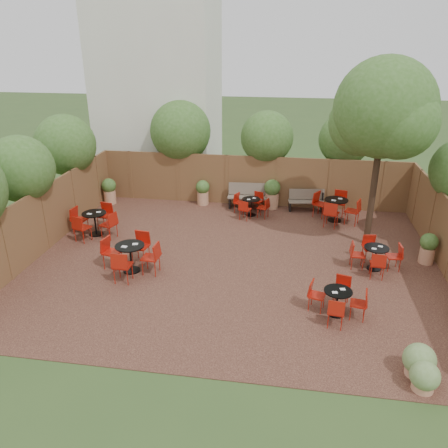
# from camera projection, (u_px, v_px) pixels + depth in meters

# --- Properties ---
(ground) EXTENTS (80.00, 80.00, 0.00)m
(ground) POSITION_uv_depth(u_px,v_px,m) (235.00, 262.00, 13.31)
(ground) COLOR #354F23
(ground) RESTS_ON ground
(courtyard_paving) EXTENTS (12.00, 10.00, 0.02)m
(courtyard_paving) POSITION_uv_depth(u_px,v_px,m) (235.00, 261.00, 13.31)
(courtyard_paving) COLOR #361D16
(courtyard_paving) RESTS_ON ground
(fence_back) EXTENTS (12.00, 0.08, 2.00)m
(fence_back) POSITION_uv_depth(u_px,v_px,m) (252.00, 181.00, 17.47)
(fence_back) COLOR brown
(fence_back) RESTS_ON ground
(fence_left) EXTENTS (0.08, 10.00, 2.00)m
(fence_left) POSITION_uv_depth(u_px,v_px,m) (44.00, 219.00, 13.78)
(fence_left) COLOR brown
(fence_left) RESTS_ON ground
(neighbour_building) EXTENTS (5.00, 4.00, 8.00)m
(neighbour_building) POSITION_uv_depth(u_px,v_px,m) (159.00, 92.00, 19.68)
(neighbour_building) COLOR silver
(neighbour_building) RESTS_ON ground
(overhang_foliage) EXTENTS (15.50, 10.65, 2.46)m
(overhang_foliage) POSITION_uv_depth(u_px,v_px,m) (171.00, 151.00, 15.02)
(overhang_foliage) COLOR #345A1D
(overhang_foliage) RESTS_ON ground
(courtyard_tree) EXTENTS (3.00, 2.94, 5.80)m
(courtyard_tree) POSITION_uv_depth(u_px,v_px,m) (383.00, 114.00, 12.85)
(courtyard_tree) COLOR black
(courtyard_tree) RESTS_ON courtyard_paving
(park_bench_left) EXTENTS (1.59, 0.61, 0.96)m
(park_bench_left) POSITION_uv_depth(u_px,v_px,m) (248.00, 195.00, 17.34)
(park_bench_left) COLOR brown
(park_bench_left) RESTS_ON courtyard_paving
(park_bench_right) EXTENTS (1.40, 0.61, 0.84)m
(park_bench_right) POSITION_uv_depth(u_px,v_px,m) (306.00, 200.00, 17.03)
(park_bench_right) COLOR brown
(park_bench_right) RESTS_ON courtyard_paving
(bistro_tables) EXTENTS (10.54, 7.66, 0.95)m
(bistro_tables) POSITION_uv_depth(u_px,v_px,m) (239.00, 234.00, 14.07)
(bistro_tables) COLOR black
(bistro_tables) RESTS_ON courtyard_paving
(planters) EXTENTS (11.84, 4.47, 1.16)m
(planters) POSITION_uv_depth(u_px,v_px,m) (235.00, 200.00, 16.66)
(planters) COLOR tan
(planters) RESTS_ON courtyard_paving
(low_shrubs) EXTENTS (2.08, 3.02, 0.69)m
(low_shrubs) POSITION_uv_depth(u_px,v_px,m) (436.00, 347.00, 9.14)
(low_shrubs) COLOR tan
(low_shrubs) RESTS_ON courtyard_paving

